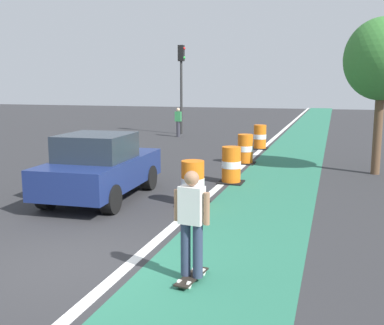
{
  "coord_description": "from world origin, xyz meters",
  "views": [
    {
      "loc": [
        4.01,
        -6.39,
        2.94
      ],
      "look_at": [
        0.84,
        3.93,
        1.1
      ],
      "focal_mm": 43.55,
      "sensor_mm": 36.0,
      "label": 1
    }
  ],
  "objects_px": {
    "traffic_barrel_mid": "(231,165)",
    "pedestrian_crossing": "(178,121)",
    "skateboarder_on_lane": "(192,223)",
    "street_tree_sidewalk": "(382,60)",
    "traffic_light_corner": "(181,74)",
    "traffic_barrel_front": "(193,183)",
    "parked_sedan_nearest": "(100,167)",
    "traffic_barrel_back": "(245,149)",
    "traffic_barrel_far": "(260,137)"
  },
  "relations": [
    {
      "from": "skateboarder_on_lane",
      "to": "pedestrian_crossing",
      "type": "bearing_deg",
      "value": 109.36
    },
    {
      "from": "traffic_light_corner",
      "to": "pedestrian_crossing",
      "type": "relative_size",
      "value": 3.17
    },
    {
      "from": "traffic_barrel_far",
      "to": "street_tree_sidewalk",
      "type": "bearing_deg",
      "value": -46.63
    },
    {
      "from": "skateboarder_on_lane",
      "to": "traffic_barrel_front",
      "type": "xyz_separation_m",
      "value": [
        -1.29,
        4.29,
        -0.38
      ]
    },
    {
      "from": "skateboarder_on_lane",
      "to": "traffic_barrel_front",
      "type": "relative_size",
      "value": 1.55
    },
    {
      "from": "traffic_barrel_front",
      "to": "street_tree_sidewalk",
      "type": "relative_size",
      "value": 0.22
    },
    {
      "from": "traffic_barrel_front",
      "to": "traffic_barrel_mid",
      "type": "height_order",
      "value": "same"
    },
    {
      "from": "traffic_barrel_far",
      "to": "street_tree_sidewalk",
      "type": "relative_size",
      "value": 0.22
    },
    {
      "from": "traffic_barrel_mid",
      "to": "traffic_light_corner",
      "type": "bearing_deg",
      "value": 114.5
    },
    {
      "from": "traffic_barrel_mid",
      "to": "traffic_light_corner",
      "type": "relative_size",
      "value": 0.21
    },
    {
      "from": "traffic_barrel_back",
      "to": "traffic_barrel_front",
      "type": "bearing_deg",
      "value": -91.1
    },
    {
      "from": "traffic_light_corner",
      "to": "street_tree_sidewalk",
      "type": "relative_size",
      "value": 1.02
    },
    {
      "from": "traffic_barrel_mid",
      "to": "traffic_barrel_back",
      "type": "bearing_deg",
      "value": 93.85
    },
    {
      "from": "parked_sedan_nearest",
      "to": "traffic_barrel_back",
      "type": "relative_size",
      "value": 3.83
    },
    {
      "from": "traffic_barrel_far",
      "to": "traffic_light_corner",
      "type": "distance_m",
      "value": 7.91
    },
    {
      "from": "parked_sedan_nearest",
      "to": "traffic_barrel_mid",
      "type": "relative_size",
      "value": 3.83
    },
    {
      "from": "street_tree_sidewalk",
      "to": "parked_sedan_nearest",
      "type": "bearing_deg",
      "value": -141.13
    },
    {
      "from": "traffic_barrel_front",
      "to": "parked_sedan_nearest",
      "type": "bearing_deg",
      "value": -176.69
    },
    {
      "from": "traffic_barrel_mid",
      "to": "skateboarder_on_lane",
      "type": "bearing_deg",
      "value": -82.42
    },
    {
      "from": "parked_sedan_nearest",
      "to": "traffic_barrel_mid",
      "type": "distance_m",
      "value": 4.03
    },
    {
      "from": "street_tree_sidewalk",
      "to": "traffic_barrel_mid",
      "type": "bearing_deg",
      "value": -146.99
    },
    {
      "from": "skateboarder_on_lane",
      "to": "street_tree_sidewalk",
      "type": "xyz_separation_m",
      "value": [
        3.29,
        9.8,
        2.76
      ]
    },
    {
      "from": "traffic_barrel_front",
      "to": "street_tree_sidewalk",
      "type": "bearing_deg",
      "value": 50.24
    },
    {
      "from": "pedestrian_crossing",
      "to": "traffic_barrel_mid",
      "type": "bearing_deg",
      "value": -63.91
    },
    {
      "from": "parked_sedan_nearest",
      "to": "traffic_light_corner",
      "type": "height_order",
      "value": "traffic_light_corner"
    },
    {
      "from": "traffic_barrel_front",
      "to": "traffic_light_corner",
      "type": "bearing_deg",
      "value": 109.31
    },
    {
      "from": "parked_sedan_nearest",
      "to": "traffic_barrel_far",
      "type": "bearing_deg",
      "value": 76.83
    },
    {
      "from": "parked_sedan_nearest",
      "to": "traffic_barrel_mid",
      "type": "xyz_separation_m",
      "value": [
        2.78,
        2.9,
        -0.3
      ]
    },
    {
      "from": "parked_sedan_nearest",
      "to": "traffic_barrel_far",
      "type": "relative_size",
      "value": 3.83
    },
    {
      "from": "traffic_barrel_back",
      "to": "traffic_barrel_far",
      "type": "height_order",
      "value": "same"
    },
    {
      "from": "skateboarder_on_lane",
      "to": "traffic_light_corner",
      "type": "distance_m",
      "value": 20.86
    },
    {
      "from": "traffic_barrel_front",
      "to": "traffic_barrel_mid",
      "type": "bearing_deg",
      "value": 82.67
    },
    {
      "from": "traffic_barrel_mid",
      "to": "traffic_light_corner",
      "type": "distance_m",
      "value": 14.1
    },
    {
      "from": "traffic_barrel_front",
      "to": "pedestrian_crossing",
      "type": "height_order",
      "value": "pedestrian_crossing"
    },
    {
      "from": "parked_sedan_nearest",
      "to": "traffic_barrel_front",
      "type": "xyz_separation_m",
      "value": [
        2.42,
        0.14,
        -0.3
      ]
    },
    {
      "from": "traffic_barrel_front",
      "to": "traffic_barrel_back",
      "type": "relative_size",
      "value": 1.0
    },
    {
      "from": "traffic_barrel_front",
      "to": "street_tree_sidewalk",
      "type": "xyz_separation_m",
      "value": [
        4.58,
        5.51,
        3.14
      ]
    },
    {
      "from": "traffic_barrel_back",
      "to": "traffic_light_corner",
      "type": "xyz_separation_m",
      "value": [
        -5.48,
        9.05,
        2.97
      ]
    },
    {
      "from": "traffic_barrel_mid",
      "to": "pedestrian_crossing",
      "type": "xyz_separation_m",
      "value": [
        -5.45,
        11.12,
        0.33
      ]
    },
    {
      "from": "parked_sedan_nearest",
      "to": "pedestrian_crossing",
      "type": "relative_size",
      "value": 2.6
    },
    {
      "from": "pedestrian_crossing",
      "to": "traffic_light_corner",
      "type": "bearing_deg",
      "value": 100.83
    },
    {
      "from": "traffic_light_corner",
      "to": "street_tree_sidewalk",
      "type": "height_order",
      "value": "traffic_light_corner"
    },
    {
      "from": "skateboarder_on_lane",
      "to": "traffic_barrel_front",
      "type": "height_order",
      "value": "skateboarder_on_lane"
    },
    {
      "from": "skateboarder_on_lane",
      "to": "traffic_barrel_mid",
      "type": "distance_m",
      "value": 7.12
    },
    {
      "from": "skateboarder_on_lane",
      "to": "traffic_barrel_far",
      "type": "bearing_deg",
      "value": 94.95
    },
    {
      "from": "traffic_light_corner",
      "to": "pedestrian_crossing",
      "type": "bearing_deg",
      "value": -79.17
    },
    {
      "from": "traffic_barrel_mid",
      "to": "traffic_barrel_far",
      "type": "xyz_separation_m",
      "value": [
        -0.33,
        7.57,
        0.0
      ]
    },
    {
      "from": "traffic_barrel_front",
      "to": "traffic_barrel_back",
      "type": "distance_m",
      "value": 6.26
    },
    {
      "from": "skateboarder_on_lane",
      "to": "street_tree_sidewalk",
      "type": "distance_m",
      "value": 10.69
    },
    {
      "from": "traffic_barrel_mid",
      "to": "pedestrian_crossing",
      "type": "distance_m",
      "value": 12.39
    }
  ]
}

